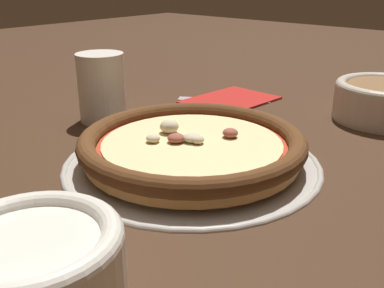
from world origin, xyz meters
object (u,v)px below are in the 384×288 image
(pizza, at_px, (192,145))
(drinking_cup, at_px, (102,88))
(bowl_near, at_px, (34,265))
(napkin, at_px, (230,99))
(pizza_tray, at_px, (192,161))
(fork, at_px, (218,100))

(pizza, relative_size, drinking_cup, 2.61)
(bowl_near, distance_m, napkin, 0.57)
(pizza, xyz_separation_m, bowl_near, (-0.26, -0.08, 0.01))
(pizza_tray, xyz_separation_m, napkin, (0.26, 0.14, 0.00))
(drinking_cup, xyz_separation_m, fork, (0.21, -0.07, -0.05))
(pizza_tray, distance_m, pizza, 0.02)
(pizza, height_order, napkin, pizza)
(pizza_tray, bearing_deg, napkin, 27.53)
(pizza_tray, bearing_deg, pizza, 78.18)
(pizza_tray, relative_size, napkin, 1.89)
(bowl_near, xyz_separation_m, fork, (0.52, 0.24, -0.03))
(bowl_near, bearing_deg, drinking_cup, 45.47)
(pizza, xyz_separation_m, fork, (0.25, 0.16, -0.02))
(fork, bearing_deg, pizza, 89.90)
(pizza, distance_m, napkin, 0.30)
(pizza_tray, xyz_separation_m, pizza, (0.00, 0.00, 0.02))
(pizza_tray, bearing_deg, drinking_cup, 80.42)
(pizza, distance_m, bowl_near, 0.28)
(bowl_near, bearing_deg, pizza, 17.53)
(napkin, height_order, fork, napkin)
(pizza, bearing_deg, bowl_near, -162.47)
(napkin, distance_m, fork, 0.02)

